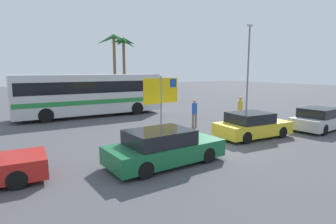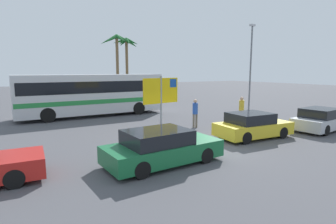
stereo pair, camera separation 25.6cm
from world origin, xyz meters
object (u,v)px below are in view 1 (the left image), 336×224
car_yellow (252,125)px  car_green (164,147)px  car_silver (319,119)px  ferry_sign (162,93)px  pedestrian_near_sign (240,108)px  bus_front_coach (90,93)px  pedestrian_crossing_lot (194,111)px

car_yellow → car_green: 6.16m
car_silver → car_yellow: bearing=164.6°
car_yellow → car_silver: size_ratio=0.99×
car_yellow → ferry_sign: bearing=151.2°
car_green → car_silver: (10.87, 0.30, -0.00)m
ferry_sign → pedestrian_near_sign: bearing=-4.2°
bus_front_coach → car_green: bearing=-93.9°
car_yellow → car_green: size_ratio=0.91×
car_yellow → car_green: bearing=-165.6°
car_yellow → car_silver: 4.88m
ferry_sign → car_silver: (8.79, -3.37, -1.69)m
ferry_sign → pedestrian_near_sign: (6.25, 0.47, -1.26)m
bus_front_coach → car_green: (-0.83, -12.35, -1.15)m
car_green → car_silver: bearing=-1.3°
bus_front_coach → pedestrian_near_sign: (7.50, -8.21, -0.72)m
car_silver → pedestrian_near_sign: bearing=117.8°
car_yellow → pedestrian_near_sign: (2.27, 3.01, 0.43)m
bus_front_coach → car_silver: size_ratio=2.61×
car_yellow → pedestrian_crossing_lot: (-1.03, 3.61, 0.40)m
car_silver → pedestrian_crossing_lot: 7.34m
car_yellow → pedestrian_crossing_lot: 3.77m
pedestrian_near_sign → car_green: bearing=-152.0°
bus_front_coach → car_silver: (10.03, -12.05, -1.15)m
pedestrian_near_sign → pedestrian_crossing_lot: bearing=171.4°
car_yellow → pedestrian_crossing_lot: bearing=109.8°
pedestrian_near_sign → ferry_sign: bearing=-174.1°
pedestrian_crossing_lot → ferry_sign: bearing=128.1°
bus_front_coach → car_yellow: 12.43m
bus_front_coach → ferry_sign: (1.25, -8.68, 0.54)m
bus_front_coach → pedestrian_crossing_lot: 8.73m
car_yellow → bus_front_coach: bearing=118.8°
bus_front_coach → ferry_sign: size_ratio=3.38×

